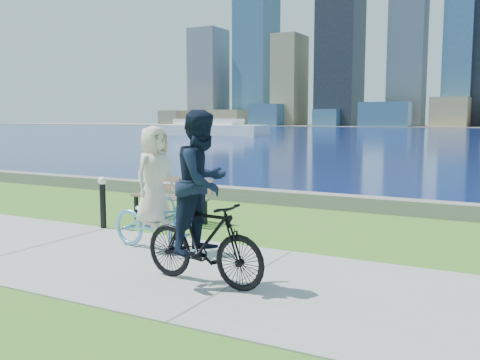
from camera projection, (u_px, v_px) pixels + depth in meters
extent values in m
plane|color=#34661A|center=(242.00, 281.00, 7.32)|extent=(320.00, 320.00, 0.00)
cube|color=gray|center=(242.00, 280.00, 7.32)|extent=(80.00, 3.50, 0.02)
cube|color=slate|center=(364.00, 204.00, 12.72)|extent=(90.00, 0.50, 0.35)
cube|color=#8A7B55|center=(174.00, 118.00, 151.58)|extent=(6.35, 6.34, 4.13)
cube|color=#8A7B55|center=(225.00, 118.00, 147.15)|extent=(11.83, 7.51, 4.28)
cube|color=navy|center=(267.00, 115.00, 139.15)|extent=(8.24, 6.16, 5.67)
cube|color=navy|center=(330.00, 118.00, 133.65)|extent=(6.17, 8.75, 4.23)
cube|color=navy|center=(385.00, 115.00, 123.32)|extent=(11.33, 6.29, 5.73)
cube|color=#8A7B55|center=(450.00, 112.00, 120.23)|extent=(7.89, 9.15, 6.72)
cube|color=slate|center=(208.00, 77.00, 157.41)|extent=(8.78, 9.76, 27.81)
cube|color=navy|center=(256.00, 60.00, 152.30)|extent=(9.64, 11.46, 36.78)
cube|color=#8A7B55|center=(290.00, 81.00, 142.43)|extent=(6.82, 10.22, 23.84)
cube|color=slate|center=(409.00, 9.00, 127.89)|extent=(8.27, 7.41, 55.98)
cube|color=white|center=(208.00, 130.00, 67.30)|extent=(15.03, 4.29, 1.29)
cube|color=white|center=(208.00, 122.00, 67.19)|extent=(8.59, 3.22, 0.75)
cube|color=black|center=(136.00, 208.00, 11.69)|extent=(0.08, 0.08, 0.51)
cube|color=black|center=(193.00, 215.00, 10.79)|extent=(0.08, 0.08, 0.51)
cube|color=black|center=(150.00, 205.00, 12.03)|extent=(0.08, 0.08, 0.51)
cube|color=black|center=(205.00, 212.00, 11.13)|extent=(0.08, 0.08, 0.51)
cube|color=brown|center=(163.00, 198.00, 11.21)|extent=(1.83, 0.31, 0.05)
cube|color=brown|center=(169.00, 197.00, 11.36)|extent=(1.83, 0.31, 0.05)
cube|color=brown|center=(175.00, 196.00, 11.51)|extent=(1.83, 0.31, 0.05)
cube|color=brown|center=(179.00, 189.00, 11.60)|extent=(1.82, 0.27, 0.13)
cube|color=brown|center=(180.00, 180.00, 11.61)|extent=(1.82, 0.27, 0.13)
cylinder|color=black|center=(103.00, 206.00, 10.68)|extent=(0.12, 0.12, 0.94)
sphere|color=white|center=(102.00, 181.00, 10.62)|extent=(0.17, 0.17, 0.17)
imported|color=#59AAD9|center=(155.00, 221.00, 8.86)|extent=(0.88, 1.95, 0.98)
imported|color=white|center=(155.00, 176.00, 8.77)|extent=(0.62, 0.87, 1.64)
imported|color=black|center=(203.00, 241.00, 7.07)|extent=(0.71, 1.94, 1.15)
imported|color=black|center=(202.00, 182.00, 6.97)|extent=(0.78, 0.96, 1.87)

